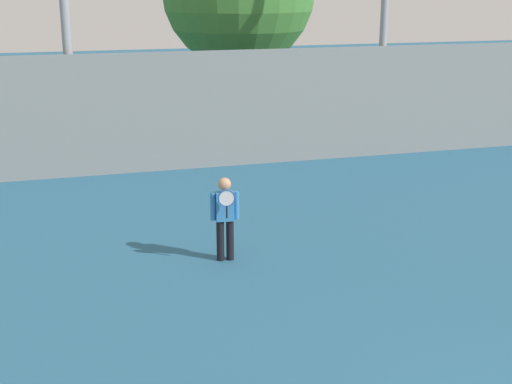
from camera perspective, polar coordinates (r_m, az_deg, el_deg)
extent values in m
cylinder|color=black|center=(12.97, -2.87, -3.88)|extent=(0.14, 0.14, 0.76)
cylinder|color=black|center=(12.99, -2.09, -3.84)|extent=(0.14, 0.14, 0.76)
cube|color=teal|center=(12.77, -2.52, -1.14)|extent=(0.34, 0.24, 0.53)
cylinder|color=teal|center=(12.74, -3.46, -1.16)|extent=(0.10, 0.10, 0.51)
cylinder|color=teal|center=(12.79, -1.58, -1.06)|extent=(0.10, 0.10, 0.51)
sphere|color=tan|center=(12.65, -2.54, 0.63)|extent=(0.24, 0.24, 0.24)
cylinder|color=black|center=(12.51, -2.35, -1.62)|extent=(0.03, 0.03, 0.22)
torus|color=#28519E|center=(12.43, -2.37, -0.50)|extent=(0.31, 0.06, 0.31)
cylinder|color=silver|center=(12.43, -2.37, -0.50)|extent=(0.27, 0.04, 0.27)
cube|color=gray|center=(19.46, -1.98, 6.65)|extent=(35.91, 0.06, 3.16)
cylinder|color=brown|center=(24.84, -1.36, 8.11)|extent=(0.49, 0.49, 2.58)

